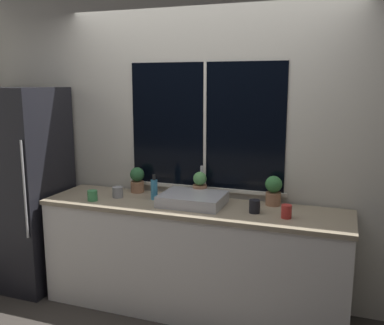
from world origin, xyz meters
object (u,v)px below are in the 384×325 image
(potted_plant_left, at_px, (137,179))
(potted_plant_right, at_px, (273,190))
(sink, at_px, (193,199))
(refrigerator, at_px, (21,188))
(mug_red, at_px, (286,211))
(mug_black, at_px, (255,206))
(soap_bottle, at_px, (154,189))
(potted_plant_center, at_px, (200,185))
(mug_green, at_px, (92,196))
(mug_grey, at_px, (118,192))

(potted_plant_left, relative_size, potted_plant_right, 0.95)
(sink, height_order, potted_plant_right, sink)
(refrigerator, bearing_deg, mug_red, -0.85)
(potted_plant_right, distance_m, mug_black, 0.29)
(mug_red, relative_size, mug_black, 0.99)
(potted_plant_right, bearing_deg, refrigerator, -173.32)
(potted_plant_left, bearing_deg, mug_red, -12.58)
(potted_plant_right, bearing_deg, soap_bottle, -170.05)
(potted_plant_right, height_order, mug_red, potted_plant_right)
(soap_bottle, relative_size, mug_black, 2.14)
(potted_plant_left, height_order, potted_plant_right, potted_plant_right)
(sink, xyz_separation_m, potted_plant_left, (-0.60, 0.21, 0.07))
(potted_plant_left, bearing_deg, soap_bottle, -34.83)
(refrigerator, bearing_deg, mug_black, 0.25)
(potted_plant_left, bearing_deg, mug_black, -13.00)
(potted_plant_center, relative_size, mug_black, 2.27)
(potted_plant_right, bearing_deg, mug_red, -64.42)
(sink, bearing_deg, mug_red, -7.36)
(potted_plant_left, distance_m, mug_green, 0.45)
(potted_plant_center, xyz_separation_m, soap_bottle, (-0.35, -0.17, -0.02))
(potted_plant_left, distance_m, mug_grey, 0.24)
(refrigerator, relative_size, mug_grey, 20.04)
(sink, height_order, mug_red, sink)
(refrigerator, xyz_separation_m, sink, (1.67, 0.06, 0.03))
(mug_green, bearing_deg, refrigerator, 172.37)
(potted_plant_left, relative_size, mug_grey, 2.48)
(mug_green, bearing_deg, potted_plant_center, 25.00)
(mug_green, bearing_deg, mug_grey, 48.44)
(sink, height_order, potted_plant_center, sink)
(potted_plant_right, xyz_separation_m, mug_red, (0.15, -0.30, -0.08))
(potted_plant_right, bearing_deg, sink, -161.46)
(mug_red, bearing_deg, potted_plant_center, 158.45)
(refrigerator, relative_size, mug_green, 20.97)
(mug_black, distance_m, mug_grey, 1.20)
(potted_plant_right, bearing_deg, mug_grey, -170.51)
(mug_red, bearing_deg, refrigerator, 179.15)
(mug_grey, distance_m, mug_green, 0.22)
(mug_black, bearing_deg, soap_bottle, 174.26)
(potted_plant_left, height_order, mug_grey, potted_plant_left)
(refrigerator, bearing_deg, potted_plant_left, 14.04)
(sink, height_order, mug_green, sink)
(soap_bottle, relative_size, mug_red, 2.17)
(sink, relative_size, mug_green, 5.75)
(potted_plant_left, relative_size, mug_red, 2.29)
(potted_plant_left, xyz_separation_m, potted_plant_right, (1.22, 0.00, 0.01))
(mug_grey, bearing_deg, potted_plant_left, 70.08)
(potted_plant_left, height_order, mug_green, potted_plant_left)
(mug_black, xyz_separation_m, mug_green, (-1.34, -0.12, -0.01))
(sink, bearing_deg, potted_plant_center, 92.87)
(sink, height_order, mug_grey, sink)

